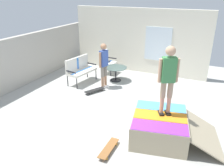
{
  "coord_description": "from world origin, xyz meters",
  "views": [
    {
      "loc": [
        -5.65,
        -2.68,
        3.5
      ],
      "look_at": [
        0.36,
        0.16,
        0.7
      ],
      "focal_mm": 36.53,
      "sensor_mm": 36.0,
      "label": 1
    }
  ],
  "objects_px": {
    "patio_table": "(116,71)",
    "skateboard_spare": "(109,148)",
    "skate_ramp": "(161,127)",
    "patio_bench": "(80,68)",
    "patio_chair_near_house": "(106,60)",
    "skateboard_by_bench": "(95,90)",
    "person_watching": "(104,62)",
    "person_skater": "(168,76)"
  },
  "relations": [
    {
      "from": "patio_table",
      "to": "skateboard_spare",
      "type": "relative_size",
      "value": 1.12
    },
    {
      "from": "skate_ramp",
      "to": "patio_bench",
      "type": "xyz_separation_m",
      "value": [
        2.27,
        3.83,
        0.31
      ]
    },
    {
      "from": "patio_bench",
      "to": "patio_table",
      "type": "relative_size",
      "value": 1.47
    },
    {
      "from": "patio_table",
      "to": "skateboard_spare",
      "type": "height_order",
      "value": "patio_table"
    },
    {
      "from": "patio_chair_near_house",
      "to": "patio_table",
      "type": "height_order",
      "value": "patio_chair_near_house"
    },
    {
      "from": "patio_table",
      "to": "skateboard_by_bench",
      "type": "bearing_deg",
      "value": 171.52
    },
    {
      "from": "patio_bench",
      "to": "patio_table",
      "type": "height_order",
      "value": "patio_bench"
    },
    {
      "from": "skate_ramp",
      "to": "patio_table",
      "type": "relative_size",
      "value": 2.65
    },
    {
      "from": "skate_ramp",
      "to": "skateboard_spare",
      "type": "height_order",
      "value": "skate_ramp"
    },
    {
      "from": "patio_chair_near_house",
      "to": "person_watching",
      "type": "xyz_separation_m",
      "value": [
        -1.43,
        -0.62,
        0.37
      ]
    },
    {
      "from": "patio_table",
      "to": "skateboard_spare",
      "type": "bearing_deg",
      "value": -157.74
    },
    {
      "from": "patio_chair_near_house",
      "to": "person_watching",
      "type": "relative_size",
      "value": 0.6
    },
    {
      "from": "patio_bench",
      "to": "skateboard_spare",
      "type": "bearing_deg",
      "value": -139.0
    },
    {
      "from": "patio_chair_near_house",
      "to": "patio_table",
      "type": "relative_size",
      "value": 1.13
    },
    {
      "from": "patio_bench",
      "to": "person_watching",
      "type": "xyz_separation_m",
      "value": [
        -0.03,
        -1.09,
        0.37
      ]
    },
    {
      "from": "skate_ramp",
      "to": "person_watching",
      "type": "bearing_deg",
      "value": 50.67
    },
    {
      "from": "skate_ramp",
      "to": "patio_bench",
      "type": "relative_size",
      "value": 1.81
    },
    {
      "from": "patio_chair_near_house",
      "to": "patio_table",
      "type": "xyz_separation_m",
      "value": [
        -0.63,
        -0.74,
        -0.21
      ]
    },
    {
      "from": "skate_ramp",
      "to": "skateboard_by_bench",
      "type": "xyz_separation_m",
      "value": [
        1.66,
        2.82,
        -0.22
      ]
    },
    {
      "from": "patio_bench",
      "to": "person_watching",
      "type": "bearing_deg",
      "value": -91.71
    },
    {
      "from": "patio_chair_near_house",
      "to": "patio_table",
      "type": "bearing_deg",
      "value": -130.44
    },
    {
      "from": "skate_ramp",
      "to": "patio_chair_near_house",
      "type": "height_order",
      "value": "patio_chair_near_house"
    },
    {
      "from": "patio_table",
      "to": "person_skater",
      "type": "bearing_deg",
      "value": -137.8
    },
    {
      "from": "person_skater",
      "to": "skateboard_by_bench",
      "type": "bearing_deg",
      "value": 61.75
    },
    {
      "from": "person_skater",
      "to": "skateboard_by_bench",
      "type": "height_order",
      "value": "person_skater"
    },
    {
      "from": "person_skater",
      "to": "person_watching",
      "type": "bearing_deg",
      "value": 52.62
    },
    {
      "from": "patio_table",
      "to": "person_watching",
      "type": "bearing_deg",
      "value": 171.05
    },
    {
      "from": "skate_ramp",
      "to": "patio_chair_near_house",
      "type": "relative_size",
      "value": 2.34
    },
    {
      "from": "skate_ramp",
      "to": "person_watching",
      "type": "height_order",
      "value": "person_watching"
    },
    {
      "from": "person_skater",
      "to": "skate_ramp",
      "type": "bearing_deg",
      "value": 164.47
    },
    {
      "from": "skateboard_by_bench",
      "to": "skate_ramp",
      "type": "bearing_deg",
      "value": -120.47
    },
    {
      "from": "patio_table",
      "to": "skateboard_by_bench",
      "type": "xyz_separation_m",
      "value": [
        -1.38,
        0.21,
        -0.32
      ]
    },
    {
      "from": "patio_chair_near_house",
      "to": "patio_table",
      "type": "distance_m",
      "value": 1.0
    },
    {
      "from": "patio_bench",
      "to": "skateboard_spare",
      "type": "relative_size",
      "value": 1.64
    },
    {
      "from": "person_skater",
      "to": "patio_chair_near_house",
      "type": "bearing_deg",
      "value": 43.66
    },
    {
      "from": "patio_table",
      "to": "patio_chair_near_house",
      "type": "bearing_deg",
      "value": 49.56
    },
    {
      "from": "person_skater",
      "to": "patio_table",
      "type": "bearing_deg",
      "value": 42.2
    },
    {
      "from": "patio_chair_near_house",
      "to": "skateboard_spare",
      "type": "height_order",
      "value": "patio_chair_near_house"
    },
    {
      "from": "person_watching",
      "to": "skateboard_by_bench",
      "type": "bearing_deg",
      "value": 172.15
    },
    {
      "from": "patio_bench",
      "to": "patio_table",
      "type": "xyz_separation_m",
      "value": [
        0.77,
        -1.22,
        -0.21
      ]
    },
    {
      "from": "patio_bench",
      "to": "person_watching",
      "type": "relative_size",
      "value": 0.78
    },
    {
      "from": "skate_ramp",
      "to": "person_watching",
      "type": "distance_m",
      "value": 3.6
    }
  ]
}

